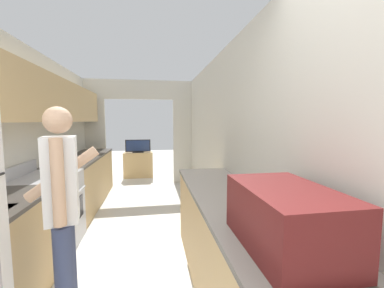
{
  "coord_description": "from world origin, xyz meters",
  "views": [
    {
      "loc": [
        0.3,
        -0.42,
        1.54
      ],
      "look_at": [
        0.81,
        2.63,
        1.23
      ],
      "focal_mm": 22.0,
      "sensor_mm": 36.0,
      "label": 1
    }
  ],
  "objects": [
    {
      "name": "wall_right",
      "position": [
        1.28,
        2.07,
        1.25
      ],
      "size": [
        0.06,
        7.74,
        2.5
      ],
      "color": "silver",
      "rests_on": "ground_plane"
    },
    {
      "name": "counter_left",
      "position": [
        -0.95,
        3.28,
        0.45
      ],
      "size": [
        0.62,
        4.23,
        0.9
      ],
      "color": "tan",
      "rests_on": "ground_plane"
    },
    {
      "name": "tv_cabinet",
      "position": [
        -0.1,
        6.13,
        0.34
      ],
      "size": [
        0.78,
        0.42,
        0.68
      ],
      "color": "tan",
      "rests_on": "ground_plane"
    },
    {
      "name": "knife",
      "position": [
        -0.94,
        3.08,
        0.91
      ],
      "size": [
        0.19,
        0.31,
        0.02
      ],
      "rotation": [
        0.0,
        0.0,
        0.79
      ],
      "color": "#B7B7BC",
      "rests_on": "counter_left"
    },
    {
      "name": "wall_far_with_doorway",
      "position": [
        0.0,
        5.37,
        1.44
      ],
      "size": [
        2.9,
        0.06,
        2.5
      ],
      "color": "silver",
      "rests_on": "ground_plane"
    },
    {
      "name": "suitcase",
      "position": [
        0.95,
        0.62,
        1.06
      ],
      "size": [
        0.41,
        0.66,
        0.31
      ],
      "color": "#5B1919",
      "rests_on": "counter_right"
    },
    {
      "name": "range_oven",
      "position": [
        -0.94,
        2.51,
        0.46
      ],
      "size": [
        0.66,
        0.79,
        1.04
      ],
      "color": "#B7B7BC",
      "rests_on": "ground_plane"
    },
    {
      "name": "wall_left",
      "position": [
        -1.2,
        2.51,
        1.49
      ],
      "size": [
        0.38,
        7.74,
        2.5
      ],
      "color": "silver",
      "rests_on": "ground_plane"
    },
    {
      "name": "television",
      "position": [
        -0.1,
        6.09,
        0.85
      ],
      "size": [
        0.67,
        0.16,
        0.35
      ],
      "color": "black",
      "rests_on": "tv_cabinet"
    },
    {
      "name": "counter_right",
      "position": [
        0.95,
        1.43,
        0.45
      ],
      "size": [
        0.62,
        2.38,
        0.9
      ],
      "color": "tan",
      "rests_on": "ground_plane"
    },
    {
      "name": "person",
      "position": [
        -0.35,
        1.34,
        0.88
      ],
      "size": [
        0.53,
        0.43,
        1.64
      ],
      "rotation": [
        0.0,
        0.0,
        1.8
      ],
      "color": "#384266",
      "rests_on": "ground_plane"
    }
  ]
}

